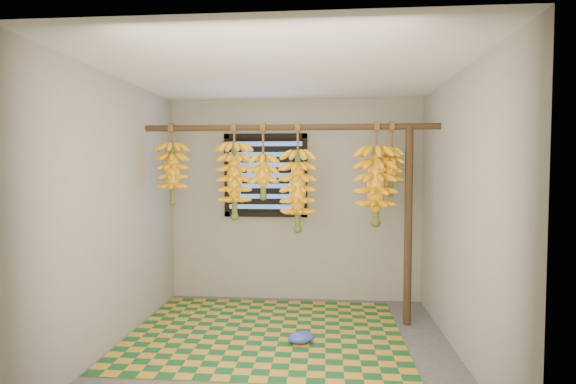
# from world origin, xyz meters

# --- Properties ---
(floor) EXTENTS (3.00, 3.00, 0.01)m
(floor) POSITION_xyz_m (0.00, 0.00, -0.01)
(floor) COLOR #4A4A4A
(floor) RESTS_ON ground
(ceiling) EXTENTS (3.00, 3.00, 0.01)m
(ceiling) POSITION_xyz_m (0.00, 0.00, 2.40)
(ceiling) COLOR silver
(ceiling) RESTS_ON wall_back
(wall_back) EXTENTS (3.00, 0.01, 2.40)m
(wall_back) POSITION_xyz_m (0.00, 1.50, 1.20)
(wall_back) COLOR gray
(wall_back) RESTS_ON floor
(wall_left) EXTENTS (0.01, 3.00, 2.40)m
(wall_left) POSITION_xyz_m (-1.50, 0.00, 1.20)
(wall_left) COLOR gray
(wall_left) RESTS_ON floor
(wall_right) EXTENTS (0.01, 3.00, 2.40)m
(wall_right) POSITION_xyz_m (1.50, 0.00, 1.20)
(wall_right) COLOR gray
(wall_right) RESTS_ON floor
(window) EXTENTS (1.00, 0.04, 1.00)m
(window) POSITION_xyz_m (-0.35, 1.48, 1.50)
(window) COLOR black
(window) RESTS_ON wall_back
(hanging_pole) EXTENTS (3.00, 0.06, 0.06)m
(hanging_pole) POSITION_xyz_m (0.00, 0.70, 2.00)
(hanging_pole) COLOR #47321C
(hanging_pole) RESTS_ON wall_left
(support_post) EXTENTS (0.08, 0.08, 2.00)m
(support_post) POSITION_xyz_m (1.20, 0.70, 1.00)
(support_post) COLOR #47321C
(support_post) RESTS_ON floor
(woven_mat) EXTENTS (2.57, 2.06, 0.01)m
(woven_mat) POSITION_xyz_m (-0.20, 0.34, 0.01)
(woven_mat) COLOR #185224
(woven_mat) RESTS_ON floor
(plastic_bag) EXTENTS (0.29, 0.26, 0.10)m
(plastic_bag) POSITION_xyz_m (0.16, 0.10, 0.06)
(plastic_bag) COLOR #3348BF
(plastic_bag) RESTS_ON woven_mat
(banana_bunch_a) EXTENTS (0.31, 0.31, 0.84)m
(banana_bunch_a) POSITION_xyz_m (-1.23, 0.70, 1.53)
(banana_bunch_a) COLOR brown
(banana_bunch_a) RESTS_ON hanging_pole
(banana_bunch_b) EXTENTS (0.35, 0.35, 0.99)m
(banana_bunch_b) POSITION_xyz_m (-0.57, 0.70, 1.46)
(banana_bunch_b) COLOR brown
(banana_bunch_b) RESTS_ON hanging_pole
(banana_bunch_c) EXTENTS (0.30, 0.30, 0.78)m
(banana_bunch_c) POSITION_xyz_m (-0.27, 0.70, 1.51)
(banana_bunch_c) COLOR brown
(banana_bunch_c) RESTS_ON hanging_pole
(banana_bunch_d) EXTENTS (0.36, 0.36, 1.11)m
(banana_bunch_d) POSITION_xyz_m (0.09, 0.70, 1.36)
(banana_bunch_d) COLOR brown
(banana_bunch_d) RESTS_ON hanging_pole
(banana_bunch_e) EXTENTS (0.39, 0.39, 1.03)m
(banana_bunch_e) POSITION_xyz_m (0.88, 0.70, 1.41)
(banana_bunch_e) COLOR brown
(banana_bunch_e) RESTS_ON hanging_pole
(banana_bunch_f) EXTENTS (0.25, 0.25, 0.75)m
(banana_bunch_f) POSITION_xyz_m (1.02, 0.70, 1.56)
(banana_bunch_f) COLOR brown
(banana_bunch_f) RESTS_ON hanging_pole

